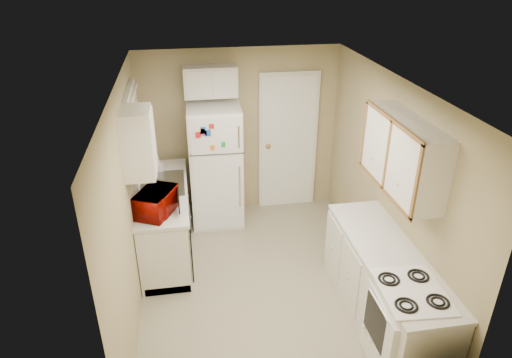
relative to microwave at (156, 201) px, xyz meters
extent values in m
plane|color=#B2AC92|center=(1.15, -0.33, -1.05)|extent=(3.80, 3.80, 0.00)
plane|color=white|center=(1.15, -0.33, 1.35)|extent=(3.80, 3.80, 0.00)
plane|color=tan|center=(-0.25, -0.33, 0.15)|extent=(3.80, 3.80, 0.00)
plane|color=tan|center=(2.55, -0.33, 0.15)|extent=(3.80, 3.80, 0.00)
plane|color=tan|center=(1.15, 1.57, 0.15)|extent=(2.80, 2.80, 0.00)
plane|color=tan|center=(1.15, -2.23, 0.15)|extent=(2.80, 2.80, 0.00)
cube|color=silver|center=(0.05, 0.57, -0.60)|extent=(0.60, 1.80, 0.90)
cube|color=black|center=(0.34, -0.03, -0.56)|extent=(0.03, 0.58, 0.72)
cube|color=gray|center=(0.05, 0.72, -0.19)|extent=(0.54, 0.74, 0.16)
imported|color=#910A01|center=(0.00, 0.00, 0.00)|extent=(0.57, 0.46, 0.33)
imported|color=silver|center=(0.00, 1.10, -0.05)|extent=(0.10, 0.10, 0.18)
cube|color=silver|center=(-0.21, 0.72, 0.55)|extent=(0.10, 0.98, 1.08)
cube|color=silver|center=(-0.10, -0.11, 0.75)|extent=(0.30, 0.45, 0.70)
cube|color=white|center=(0.76, 1.24, -0.19)|extent=(0.73, 0.71, 1.71)
cube|color=silver|center=(0.75, 1.42, 0.95)|extent=(0.70, 0.30, 0.40)
cube|color=white|center=(1.85, 1.53, -0.03)|extent=(0.86, 0.06, 2.08)
cube|color=silver|center=(2.25, -1.13, -0.60)|extent=(0.60, 2.00, 0.90)
cube|color=white|center=(2.20, -1.70, -0.64)|extent=(0.59, 0.71, 0.81)
cube|color=silver|center=(2.40, -0.83, 0.75)|extent=(0.30, 1.20, 0.70)
camera|label=1|loc=(0.37, -4.51, 2.48)|focal=32.00mm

